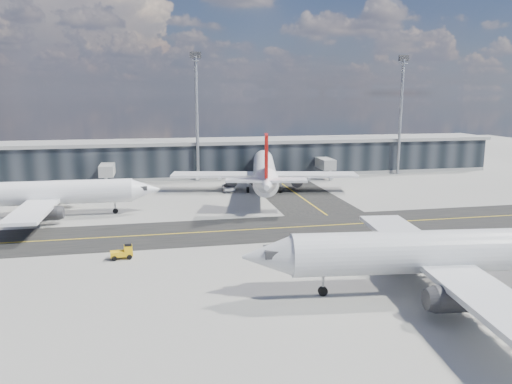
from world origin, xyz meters
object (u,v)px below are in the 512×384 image
service_van (229,188)px  airliner_near (456,251)px  airliner_af (35,194)px  baggage_tug (124,252)px  airliner_redtail (264,171)px

service_van → airliner_near: bearing=-73.2°
airliner_af → service_van: size_ratio=7.45×
baggage_tug → service_van: bearing=150.0°
airliner_redtail → service_van: size_ratio=8.44×
airliner_redtail → airliner_af: bearing=-151.4°
baggage_tug → service_van: 44.20m
baggage_tug → service_van: size_ratio=0.52×
airliner_af → baggage_tug: 29.04m
airliner_af → airliner_near: bearing=50.7°
airliner_af → service_van: airliner_af is taller
airliner_af → airliner_redtail: airliner_redtail is taller
baggage_tug → airliner_redtail: bearing=140.5°
airliner_near → service_van: (-14.70, 57.21, -3.49)m
airliner_af → airliner_near: (48.70, -41.87, 0.35)m
service_van → baggage_tug: bearing=-113.0°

